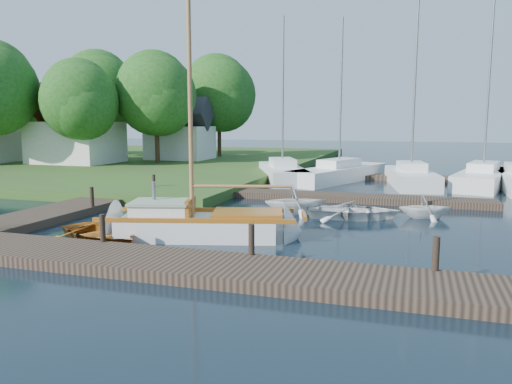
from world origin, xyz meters
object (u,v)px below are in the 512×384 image
(house_a, at_px, (76,131))
(marina_boat_1, at_px, (339,172))
(tree_4, at_px, (99,92))
(marina_boat_0, at_px, (282,172))
(tree_2, at_px, (80,100))
(tender_d, at_px, (426,205))
(house_c, at_px, (180,135))
(sailboat, at_px, (204,227))
(tree_7, at_px, (219,94))
(mooring_post_5, at_px, (154,182))
(marina_boat_2, at_px, (411,176))
(tender_b, at_px, (296,198))
(mooring_post_1, at_px, (103,228))
(dinghy, at_px, (101,230))
(tree_3, at_px, (156,94))
(mooring_post_4, at_px, (92,197))
(tender_c, at_px, (353,209))
(mooring_post_3, at_px, (436,254))
(marina_boat_3, at_px, (483,176))
(tree_5, at_px, (11,103))
(mooring_post_2, at_px, (251,239))

(house_a, bearing_deg, marina_boat_1, -4.69)
(tree_4, bearing_deg, house_a, -71.72)
(marina_boat_0, relative_size, tree_2, 1.29)
(tender_d, bearing_deg, house_c, 30.22)
(sailboat, xyz_separation_m, tree_7, (-11.02, 28.51, 5.86))
(mooring_post_5, height_order, house_a, house_a)
(mooring_post_5, xyz_separation_m, marina_boat_2, (12.18, 8.23, -0.12))
(tender_b, relative_size, house_c, 0.47)
(mooring_post_1, relative_size, dinghy, 0.24)
(tender_b, xyz_separation_m, house_c, (-14.88, 19.52, 1.93))
(tender_d, distance_m, tree_3, 25.37)
(mooring_post_4, bearing_deg, tender_b, 17.48)
(mooring_post_1, xyz_separation_m, tender_c, (6.20, 7.34, -0.33))
(mooring_post_3, bearing_deg, marina_boat_2, 92.56)
(marina_boat_0, bearing_deg, marina_boat_3, -109.51)
(tender_d, xyz_separation_m, tree_5, (-35.87, 16.86, 4.89))
(tree_2, bearing_deg, marina_boat_2, -2.02)
(marina_boat_3, bearing_deg, mooring_post_5, 134.29)
(house_c, xyz_separation_m, tree_4, (-8.00, 0.05, 3.79))
(tender_d, relative_size, house_c, 0.38)
(mooring_post_3, bearing_deg, tree_5, 145.17)
(tree_4, bearing_deg, tender_c, -38.02)
(mooring_post_2, xyz_separation_m, marina_boat_1, (-0.65, 19.29, -0.14))
(marina_boat_2, height_order, marina_boat_3, marina_boat_3)
(marina_boat_0, bearing_deg, tree_4, 42.87)
(dinghy, distance_m, marina_boat_2, 19.37)
(mooring_post_1, xyz_separation_m, marina_boat_2, (8.18, 18.23, -0.12))
(mooring_post_2, distance_m, tree_7, 34.30)
(mooring_post_3, relative_size, tree_2, 0.10)
(tender_d, bearing_deg, tender_c, 91.31)
(mooring_post_5, distance_m, sailboat, 9.59)
(marina_boat_3, xyz_separation_m, tree_5, (-39.15, 5.68, 4.85))
(mooring_post_4, bearing_deg, dinghy, -51.15)
(marina_boat_0, bearing_deg, tree_3, 44.98)
(marina_boat_2, bearing_deg, marina_boat_0, 77.50)
(mooring_post_4, xyz_separation_m, tree_2, (-11.00, 14.05, 4.55))
(sailboat, relative_size, house_c, 1.86)
(tree_3, height_order, tree_7, tree_7)
(tender_c, bearing_deg, tree_7, 23.91)
(sailboat, bearing_deg, marina_boat_2, 53.03)
(tree_7, bearing_deg, marina_boat_3, -28.91)
(mooring_post_5, xyz_separation_m, marina_boat_3, (16.15, 9.37, -0.13))
(house_a, bearing_deg, tree_4, 108.28)
(mooring_post_5, height_order, marina_boat_3, marina_boat_3)
(house_c, bearing_deg, tree_4, 179.64)
(house_c, relative_size, tree_5, 0.65)
(tender_d, distance_m, marina_boat_3, 11.65)
(mooring_post_1, relative_size, mooring_post_3, 1.00)
(mooring_post_2, height_order, tree_7, tree_7)
(dinghy, xyz_separation_m, marina_boat_1, (4.72, 18.18, 0.21))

